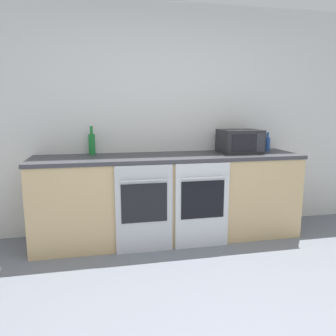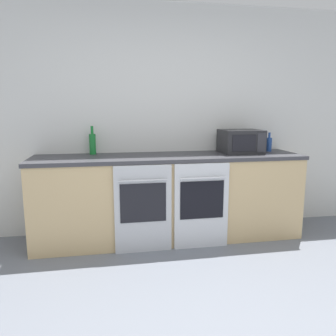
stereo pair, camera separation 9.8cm
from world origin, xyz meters
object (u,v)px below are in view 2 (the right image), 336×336
object	(u,v)px
oven_left	(143,209)
bottle_green	(93,143)
microwave	(241,141)
bottle_blue	(269,144)
oven_right	(202,206)

from	to	relation	value
oven_left	bottle_green	distance (m)	0.97
oven_left	microwave	xyz separation A→B (m)	(1.17, 0.40, 0.61)
oven_left	bottle_green	xyz separation A→B (m)	(-0.49, 0.58, 0.60)
microwave	bottle_green	distance (m)	1.67
oven_left	bottle_green	size ratio (longest dim) A/B	2.85
bottle_green	bottle_blue	distance (m)	2.05
bottle_blue	microwave	bearing A→B (deg)	-169.75
oven_right	bottle_green	size ratio (longest dim) A/B	2.85
oven_right	oven_left	bearing A→B (deg)	180.00
oven_left	bottle_green	bearing A→B (deg)	130.36
bottle_blue	oven_left	bearing A→B (deg)	-163.14
oven_left	microwave	size ratio (longest dim) A/B	1.99
oven_left	oven_right	xyz separation A→B (m)	(0.60, 0.00, 0.00)
bottle_blue	bottle_green	bearing A→B (deg)	177.00
bottle_green	bottle_blue	size ratio (longest dim) A/B	1.40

